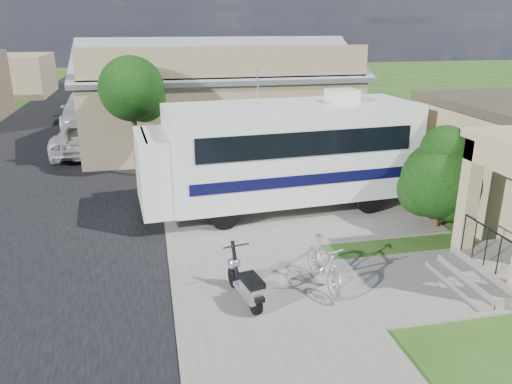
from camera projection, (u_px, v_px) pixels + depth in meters
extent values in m
plane|color=#204111|center=(298.00, 275.00, 11.86)|extent=(120.00, 120.00, 0.00)
cube|color=black|center=(43.00, 175.00, 19.62)|extent=(9.00, 80.00, 0.02)
cube|color=slate|center=(207.00, 165.00, 20.90)|extent=(4.00, 80.00, 0.06)
cube|color=slate|center=(303.00, 205.00, 16.31)|extent=(7.00, 6.00, 0.05)
cube|color=slate|center=(435.00, 282.00, 11.52)|extent=(4.00, 3.00, 0.05)
cube|color=black|center=(450.00, 164.00, 14.89)|extent=(0.04, 1.10, 1.20)
cube|color=slate|center=(510.00, 272.00, 11.51)|extent=(1.60, 2.40, 0.50)
cube|color=slate|center=(471.00, 280.00, 11.34)|extent=(0.40, 2.16, 0.32)
cube|color=slate|center=(457.00, 285.00, 11.30)|extent=(0.35, 2.16, 0.16)
cube|color=#998561|center=(469.00, 194.00, 11.81)|extent=(0.35, 0.35, 2.70)
cube|color=#998561|center=(506.00, 161.00, 10.51)|extent=(0.35, 2.40, 0.50)
cylinder|color=black|center=(489.00, 229.00, 10.99)|extent=(0.04, 1.70, 0.04)
cube|color=#897455|center=(217.00, 106.00, 24.23)|extent=(12.00, 8.00, 3.60)
cube|color=slate|center=(221.00, 60.00, 21.61)|extent=(12.50, 4.40, 1.78)
cube|color=slate|center=(210.00, 54.00, 25.31)|extent=(12.50, 4.40, 1.78)
cube|color=slate|center=(215.00, 41.00, 23.23)|extent=(12.50, 0.50, 0.22)
cube|color=#897455|center=(228.00, 63.00, 19.85)|extent=(11.76, 0.20, 1.30)
cylinder|color=#332316|center=(135.00, 137.00, 18.92)|extent=(0.20, 0.20, 3.15)
sphere|color=black|center=(131.00, 89.00, 18.34)|extent=(2.40, 2.40, 2.40)
sphere|color=black|center=(143.00, 100.00, 18.75)|extent=(1.68, 1.68, 1.68)
cylinder|color=#332316|center=(138.00, 97.00, 28.15)|extent=(0.20, 0.20, 3.29)
sphere|color=black|center=(135.00, 63.00, 27.54)|extent=(2.40, 2.40, 2.40)
sphere|color=black|center=(143.00, 71.00, 27.95)|extent=(1.68, 1.68, 1.68)
cylinder|color=#332316|center=(139.00, 82.00, 36.52)|extent=(0.20, 0.20, 3.01)
sphere|color=black|center=(137.00, 58.00, 35.96)|extent=(2.40, 2.40, 2.40)
sphere|color=black|center=(144.00, 64.00, 36.36)|extent=(1.68, 1.68, 1.68)
cube|color=silver|center=(291.00, 150.00, 15.58)|extent=(7.86, 3.30, 2.85)
cube|color=silver|center=(153.00, 171.00, 14.55)|extent=(1.07, 2.66, 2.19)
cube|color=black|center=(145.00, 151.00, 14.30)|extent=(0.24, 2.33, 0.99)
cube|color=black|center=(309.00, 144.00, 14.15)|extent=(6.51, 0.52, 0.71)
cube|color=black|center=(277.00, 125.00, 16.67)|extent=(6.51, 0.52, 0.71)
cube|color=black|center=(307.00, 180.00, 14.51)|extent=(6.89, 0.54, 0.33)
cube|color=black|center=(277.00, 157.00, 17.02)|extent=(6.89, 0.54, 0.33)
cube|color=silver|center=(342.00, 96.00, 15.49)|extent=(0.93, 0.83, 0.38)
cylinder|color=#B4B3BB|center=(258.00, 87.00, 14.64)|extent=(0.04, 0.04, 1.10)
cylinder|color=black|center=(224.00, 214.00, 14.29)|extent=(0.90, 0.37, 0.88)
cylinder|color=black|center=(208.00, 188.00, 16.48)|extent=(0.90, 0.37, 0.88)
cylinder|color=black|center=(368.00, 199.00, 15.52)|extent=(0.90, 0.37, 0.88)
cylinder|color=black|center=(335.00, 177.00, 17.71)|extent=(0.90, 0.37, 0.88)
cylinder|color=#332316|center=(437.00, 213.00, 14.48)|extent=(0.18, 0.18, 0.90)
sphere|color=black|center=(441.00, 180.00, 14.15)|extent=(2.25, 2.25, 2.25)
sphere|color=black|center=(450.00, 161.00, 14.41)|extent=(1.80, 1.80, 1.80)
sphere|color=black|center=(425.00, 190.00, 14.40)|extent=(1.57, 1.57, 1.57)
sphere|color=black|center=(453.00, 198.00, 14.03)|extent=(1.35, 1.35, 1.35)
sphere|color=black|center=(445.00, 149.00, 13.86)|extent=(1.35, 1.35, 1.35)
cylinder|color=black|center=(255.00, 303.00, 10.15)|extent=(0.22, 0.49, 0.48)
cylinder|color=black|center=(234.00, 277.00, 11.18)|extent=(0.22, 0.49, 0.48)
cube|color=#B4B3BB|center=(245.00, 288.00, 10.60)|extent=(0.44, 0.65, 0.09)
cube|color=#B4B3BB|center=(253.00, 291.00, 10.17)|extent=(0.48, 0.66, 0.32)
cube|color=black|center=(252.00, 281.00, 10.15)|extent=(0.45, 0.70, 0.13)
cube|color=black|center=(259.00, 299.00, 9.95)|extent=(0.23, 0.25, 0.11)
cylinder|color=black|center=(235.00, 261.00, 10.97)|extent=(0.16, 0.38, 0.90)
sphere|color=#B4B3BB|center=(234.00, 263.00, 11.06)|extent=(0.30, 0.30, 0.30)
sphere|color=black|center=(232.00, 261.00, 11.14)|extent=(0.13, 0.13, 0.13)
cylinder|color=black|center=(236.00, 246.00, 10.76)|extent=(0.59, 0.16, 0.04)
cube|color=black|center=(234.00, 272.00, 11.13)|extent=(0.21, 0.33, 0.06)
imported|color=#B4B3BB|center=(324.00, 266.00, 11.09)|extent=(0.66, 1.94, 1.15)
imported|color=silver|center=(88.00, 135.00, 22.79)|extent=(2.71, 5.69, 1.57)
imported|color=silver|center=(86.00, 110.00, 28.39)|extent=(2.99, 6.52, 1.85)
cylinder|color=#135D12|center=(453.00, 267.00, 12.07)|extent=(0.43, 0.43, 0.20)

